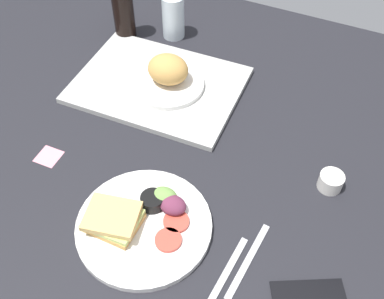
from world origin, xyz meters
The scene contains 11 objects.
ground_plane centered at (0.00, 0.00, -1.50)cm, with size 190.00×150.00×3.00cm, color black.
serving_tray centered at (-17.62, 23.06, 0.80)cm, with size 45.00×33.00×1.60cm, color #B2B2AD.
bread_plate_near centered at (-14.53, 23.52, 5.02)cm, with size 19.72×19.72×9.03cm.
plate_with_salad centered at (-0.15, -17.99, 1.68)cm, with size 29.22×29.22×5.40cm.
drinking_glass centered at (-24.30, 46.67, 6.76)cm, with size 6.78×6.78×13.51cm, color silver.
soda_bottle centered at (-37.85, 40.34, 9.66)cm, with size 6.40×6.40×19.31cm, color black.
espresso_cup centered at (34.06, 9.09, 2.00)cm, with size 5.60×5.60×4.00cm, color silver.
fork centered at (20.50, -20.40, 0.25)cm, with size 17.00×1.40×0.50cm, color #B7B7BC.
knife centered at (23.50, -16.40, 0.25)cm, with size 19.00×1.40×0.50cm, color #B7B7BC.
cell_phone centered at (36.97, -18.84, 0.40)cm, with size 14.40×7.20×0.80cm, color black.
sticky_note centered at (-30.30, -10.58, 0.06)cm, with size 5.60×5.60×0.12cm, color pink.
Camera 1 is at (31.05, -60.27, 85.78)cm, focal length 42.63 mm.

